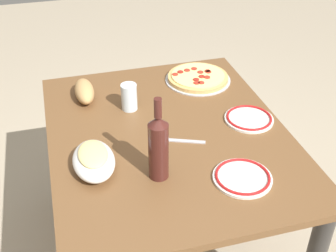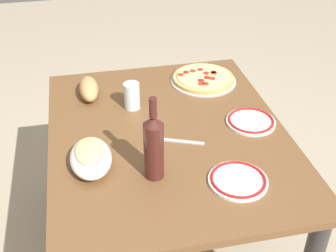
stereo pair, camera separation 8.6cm
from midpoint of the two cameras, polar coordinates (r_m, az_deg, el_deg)
ground_plane at (r=2.26m, az=-1.13°, el=-15.92°), size 8.00×8.00×0.00m
dining_table at (r=1.84m, az=-1.34°, el=-3.87°), size 1.17×0.95×0.72m
pepperoni_pizza at (r=2.13m, az=2.75°, el=6.28°), size 0.32×0.32×0.03m
baked_pasta_dish at (r=1.59m, az=-11.17°, el=-4.28°), size 0.24×0.15×0.08m
wine_bottle at (r=1.48m, az=-2.92°, el=-2.69°), size 0.07×0.07×0.32m
water_glass at (r=1.90m, az=-6.37°, el=3.75°), size 0.07×0.07×0.12m
side_plate_near at (r=1.86m, az=9.18°, el=0.97°), size 0.20×0.20×0.02m
side_plate_far at (r=1.55m, az=8.09°, el=-6.62°), size 0.21×0.21×0.02m
bread_loaf at (r=2.01m, az=-12.02°, el=4.43°), size 0.20×0.08×0.08m
fork_left at (r=1.71m, az=0.61°, el=-1.99°), size 0.08×0.16×0.00m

